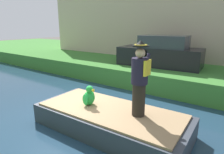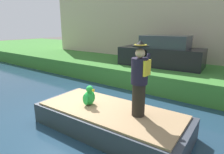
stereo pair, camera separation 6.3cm
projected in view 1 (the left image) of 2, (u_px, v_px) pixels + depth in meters
name	position (u px, v px, depth m)	size (l,w,h in m)	color
ground_plane	(77.00, 120.00, 6.04)	(80.00, 80.00, 0.00)	#4C4742
canal_water	(77.00, 118.00, 6.03)	(6.38, 48.00, 0.10)	#1E384C
grass_bank_far	(173.00, 63.00, 13.02)	(11.69, 48.00, 0.94)	#38752D
boat	(110.00, 119.00, 5.22)	(1.92, 4.25, 0.61)	#333842
person_pirate	(140.00, 79.00, 4.56)	(0.61, 0.42, 1.85)	black
parrot_plush	(89.00, 97.00, 5.35)	(0.36, 0.35, 0.57)	green
parked_car_dark	(160.00, 53.00, 9.50)	(1.97, 4.11, 1.50)	black
building_row	(159.00, 11.00, 13.65)	(5.58, 15.30, 6.02)	#BCA88E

